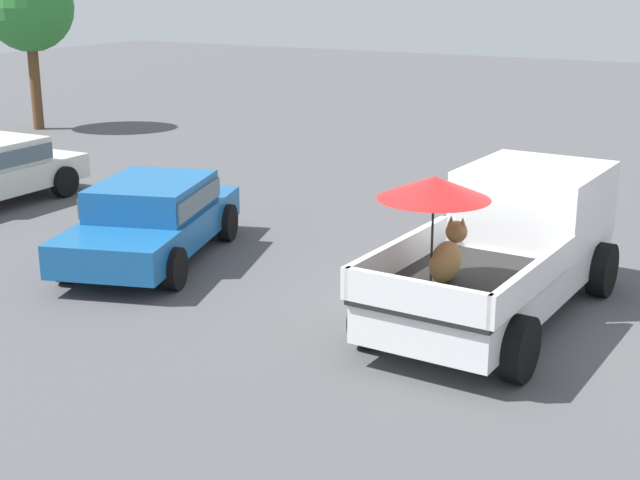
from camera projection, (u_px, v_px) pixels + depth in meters
ground_plane at (494, 318)px, 12.67m from camera, size 80.00×80.00×0.00m
pickup_truck_main at (507, 243)px, 12.73m from camera, size 5.14×2.45×2.27m
parked_sedan_far at (152, 216)px, 15.10m from camera, size 4.63×2.98×1.33m
tree_by_lot at (29, 8)px, 27.05m from camera, size 2.64×2.64×4.97m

